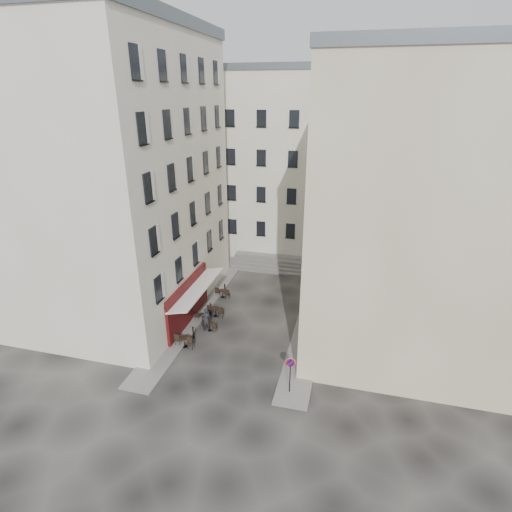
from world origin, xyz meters
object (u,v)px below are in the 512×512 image
(bistro_table_b, at_px, (210,326))
(no_parking_sign, at_px, (290,369))
(bistro_table_a, at_px, (184,341))
(pedestrian, at_px, (206,320))

(bistro_table_b, bearing_deg, no_parking_sign, -36.72)
(bistro_table_a, height_order, bistro_table_b, bistro_table_a)
(bistro_table_b, bearing_deg, pedestrian, -177.16)
(no_parking_sign, distance_m, pedestrian, 8.70)
(bistro_table_a, distance_m, bistro_table_b, 2.51)
(pedestrian, bearing_deg, bistro_table_b, 157.93)
(no_parking_sign, bearing_deg, bistro_table_a, 154.05)
(no_parking_sign, height_order, bistro_table_a, no_parking_sign)
(no_parking_sign, xyz_separation_m, pedestrian, (-7.04, 5.05, -0.81))
(bistro_table_a, relative_size, bistro_table_b, 1.23)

